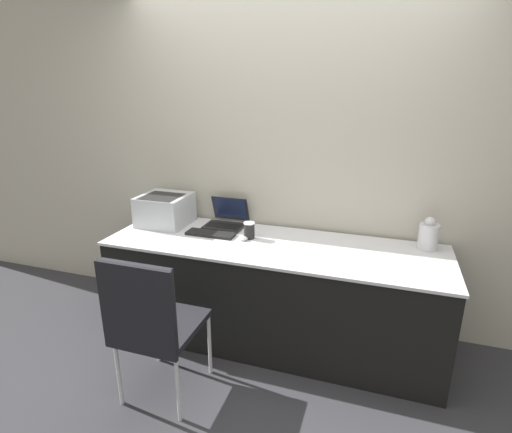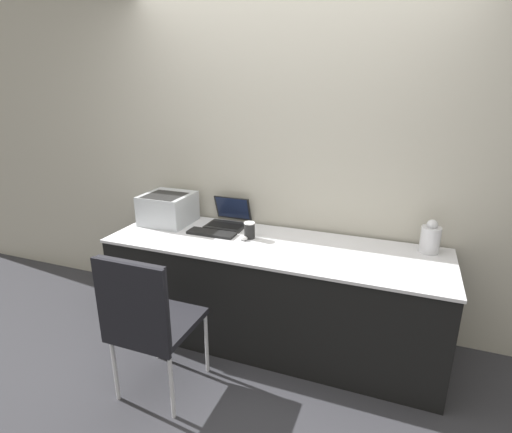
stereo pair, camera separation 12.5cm
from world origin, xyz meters
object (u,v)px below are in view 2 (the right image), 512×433
(printer, at_px, (168,207))
(laptop_left, at_px, (228,219))
(coffee_cup, at_px, (249,230))
(metal_pitcher, at_px, (430,238))
(external_keyboard, at_px, (211,233))
(mouse, at_px, (243,238))
(chair, at_px, (145,315))

(printer, relative_size, laptop_left, 1.22)
(coffee_cup, relative_size, metal_pitcher, 0.53)
(laptop_left, bearing_deg, external_keyboard, -97.49)
(printer, relative_size, metal_pitcher, 1.62)
(laptop_left, distance_m, external_keyboard, 0.24)
(mouse, bearing_deg, external_keyboard, 174.11)
(laptop_left, bearing_deg, chair, -90.70)
(coffee_cup, relative_size, chair, 0.13)
(mouse, xyz_separation_m, metal_pitcher, (1.25, 0.25, 0.08))
(external_keyboard, bearing_deg, printer, 165.49)
(mouse, height_order, chair, chair)
(printer, bearing_deg, coffee_cup, -6.57)
(chair, bearing_deg, external_keyboard, 91.15)
(printer, bearing_deg, mouse, -11.31)
(external_keyboard, bearing_deg, laptop_left, 82.51)
(printer, distance_m, chair, 1.14)
(external_keyboard, relative_size, coffee_cup, 3.05)
(external_keyboard, relative_size, mouse, 5.90)
(external_keyboard, xyz_separation_m, chair, (0.02, -0.88, -0.19))
(metal_pitcher, xyz_separation_m, chair, (-1.50, -1.10, -0.28))
(external_keyboard, bearing_deg, coffee_cup, 5.83)
(printer, relative_size, chair, 0.39)
(printer, distance_m, mouse, 0.75)
(external_keyboard, height_order, coffee_cup, coffee_cup)
(printer, height_order, metal_pitcher, printer)
(printer, relative_size, mouse, 5.94)
(coffee_cup, relative_size, mouse, 1.94)
(mouse, height_order, metal_pitcher, metal_pitcher)
(laptop_left, bearing_deg, metal_pitcher, -0.45)
(laptop_left, xyz_separation_m, metal_pitcher, (1.49, -0.01, 0.05))
(laptop_left, distance_m, coffee_cup, 0.34)
(printer, xyz_separation_m, coffee_cup, (0.75, -0.09, -0.07))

